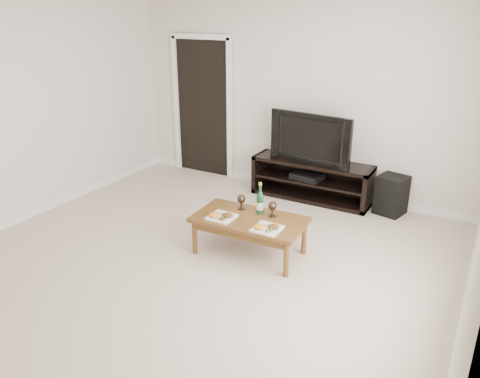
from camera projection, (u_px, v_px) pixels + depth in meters
name	position (u px, v px, depth m)	size (l,w,h in m)	color
floor	(183.00, 275.00, 4.66)	(5.50, 5.50, 0.00)	beige
back_wall	(298.00, 100.00, 6.43)	(5.00, 0.04, 2.60)	silver
doorway	(203.00, 109.00, 7.22)	(0.90, 0.02, 2.05)	black
media_console	(311.00, 180.00, 6.41)	(1.63, 0.45, 0.55)	black
television	(314.00, 137.00, 6.19)	(1.16, 0.15, 0.67)	black
av_receiver	(307.00, 176.00, 6.41)	(0.40, 0.30, 0.08)	black
subwoofer	(391.00, 195.00, 5.97)	(0.34, 0.34, 0.50)	black
coffee_table	(249.00, 236.00, 4.99)	(1.17, 0.64, 0.42)	brown
plate_left	(222.00, 215.00, 4.91)	(0.27, 0.27, 0.07)	white
plate_right	(267.00, 226.00, 4.65)	(0.27, 0.27, 0.07)	white
wine_bottle	(260.00, 198.00, 4.97)	(0.07, 0.07, 0.35)	#103B1F
goblet_left	(241.00, 202.00, 5.10)	(0.09, 0.09, 0.17)	#38281E
goblet_right	(272.00, 209.00, 4.92)	(0.09, 0.09, 0.17)	#38281E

